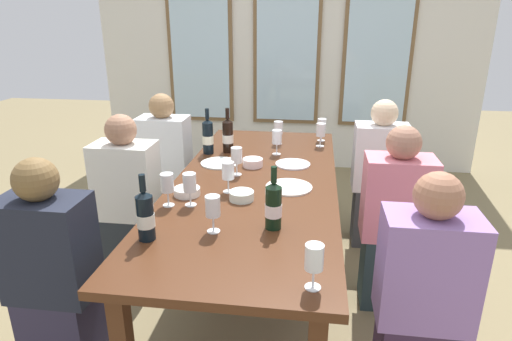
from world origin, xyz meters
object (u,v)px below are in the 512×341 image
object	(u,v)px
white_plate_2	(293,164)
wine_bottle_2	(273,205)
tasting_bowl_2	(242,196)
seated_person_0	(129,205)
seated_person_3	(422,303)
dining_table	(255,192)
wine_bottle_3	(208,136)
wine_glass_4	(167,184)
wine_glass_3	(277,138)
seated_person_5	(378,178)
wine_glass_1	(322,126)
wine_glass_5	(228,172)
seated_person_2	(54,279)
wine_glass_8	(278,128)
wine_glass_9	(237,157)
wine_glass_7	(321,131)
seated_person_1	(394,224)
wine_glass_2	(190,183)
tasting_bowl_0	(253,163)
white_plate_1	(289,187)
seated_person_4	(166,167)
wine_bottle_0	(228,135)
white_plate_0	(220,163)
wine_glass_0	(213,207)
wine_glass_6	(314,259)
tasting_bowl_1	(187,191)
wine_bottle_1	(145,215)

from	to	relation	value
white_plate_2	wine_bottle_2	distance (m)	0.91
tasting_bowl_2	seated_person_0	bearing A→B (deg)	158.48
seated_person_3	dining_table	bearing A→B (deg)	137.07
wine_bottle_3	wine_glass_4	world-z (taller)	wine_bottle_3
wine_glass_3	seated_person_5	distance (m)	0.83
wine_glass_4	wine_bottle_2	bearing A→B (deg)	-17.26
wine_glass_1	wine_glass_4	size ratio (longest dim) A/B	1.00
wine_glass_5	seated_person_0	distance (m)	0.80
wine_bottle_2	seated_person_5	world-z (taller)	seated_person_5
seated_person_2	wine_glass_8	bearing A→B (deg)	61.32
seated_person_2	white_plate_2	bearing A→B (deg)	48.12
wine_glass_9	seated_person_2	distance (m)	1.19
wine_glass_7	seated_person_1	world-z (taller)	seated_person_1
wine_glass_8	seated_person_1	world-z (taller)	seated_person_1
dining_table	wine_glass_5	distance (m)	0.29
wine_glass_5	wine_glass_2	bearing A→B (deg)	-128.17
wine_glass_9	tasting_bowl_0	bearing A→B (deg)	66.23
white_plate_1	wine_glass_9	xyz separation A→B (m)	(-0.33, 0.17, 0.11)
tasting_bowl_0	seated_person_3	bearing A→B (deg)	-49.76
wine_glass_9	wine_glass_1	bearing A→B (deg)	58.54
seated_person_1	wine_glass_7	bearing A→B (deg)	118.47
seated_person_2	seated_person_4	world-z (taller)	same
wine_bottle_2	wine_glass_2	size ratio (longest dim) A/B	1.72
white_plate_2	seated_person_4	xyz separation A→B (m)	(-1.02, 0.42, -0.22)
wine_glass_7	wine_glass_8	world-z (taller)	same
white_plate_2	dining_table	bearing A→B (deg)	-121.87
seated_person_4	wine_glass_2	bearing A→B (deg)	-64.73
wine_bottle_0	wine_glass_2	bearing A→B (deg)	-90.60
dining_table	seated_person_1	xyz separation A→B (m)	(0.82, -0.02, -0.14)
white_plate_0	wine_glass_0	bearing A→B (deg)	-79.32
wine_bottle_0	wine_glass_1	size ratio (longest dim) A/B	1.81
tasting_bowl_0	wine_glass_1	world-z (taller)	wine_glass_1
white_plate_0	seated_person_2	size ratio (longest dim) A/B	0.22
wine_glass_7	seated_person_4	size ratio (longest dim) A/B	0.16
wine_bottle_0	wine_glass_5	xyz separation A→B (m)	(0.15, -0.73, -0.00)
dining_table	tasting_bowl_0	size ratio (longest dim) A/B	17.85
wine_glass_7	wine_glass_8	xyz separation A→B (m)	(-0.32, 0.02, 0.00)
white_plate_0	tasting_bowl_0	bearing A→B (deg)	-4.94
wine_bottle_3	wine_glass_3	bearing A→B (deg)	5.02
wine_bottle_2	wine_glass_6	world-z (taller)	wine_bottle_2
wine_bottle_0	tasting_bowl_0	world-z (taller)	wine_bottle_0
wine_bottle_0	wine_glass_9	xyz separation A→B (m)	(0.15, -0.46, -0.00)
wine_glass_6	dining_table	bearing A→B (deg)	109.12
tasting_bowl_1	seated_person_4	xyz separation A→B (m)	(-0.48, 1.01, -0.23)
wine_bottle_3	wine_glass_1	world-z (taller)	wine_bottle_3
tasting_bowl_2	seated_person_2	world-z (taller)	seated_person_2
wine_glass_8	wine_bottle_3	bearing A→B (deg)	-147.17
wine_bottle_2	wine_glass_8	size ratio (longest dim) A/B	1.72
wine_bottle_1	wine_glass_0	xyz separation A→B (m)	(0.27, 0.11, 0.01)
wine_glass_0	seated_person_1	bearing A→B (deg)	34.52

